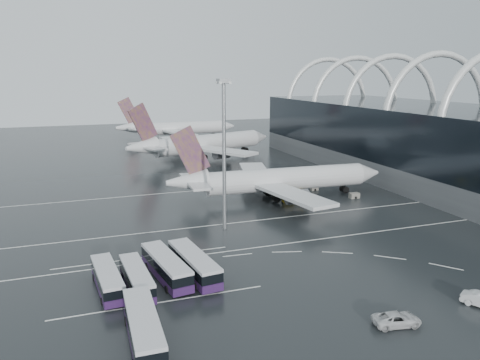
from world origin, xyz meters
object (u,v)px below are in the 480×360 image
object	(u,v)px
gse_cart_belly_b	(314,188)
gse_cart_belly_e	(277,193)
bus_row_near_d	(194,264)
bus_row_near_a	(107,279)
van_curve_a	(397,319)
bus_row_near_c	(166,266)
gse_cart_belly_d	(354,195)
airliner_main	(276,180)
bus_row_near_b	(137,278)
gse_cart_belly_a	(301,196)
airliner_gate_b	(201,144)
bus_row_far_a	(143,328)
gse_cart_belly_c	(288,199)
airliner_gate_c	(175,128)
floodlight_mast	(224,137)

from	to	relation	value
gse_cart_belly_b	gse_cart_belly_e	size ratio (longest dim) A/B	0.94
bus_row_near_d	gse_cart_belly_b	xyz separation A→B (m)	(41.50, 39.84, -1.38)
bus_row_near_a	van_curve_a	distance (m)	37.83
bus_row_near_c	gse_cart_belly_d	world-z (taller)	bus_row_near_c
airliner_main	bus_row_near_b	distance (m)	52.52
bus_row_near_c	gse_cart_belly_a	xyz separation A→B (m)	(38.66, 33.50, -1.30)
gse_cart_belly_a	bus_row_near_b	bearing A→B (deg)	-140.54
bus_row_near_c	gse_cart_belly_b	distance (m)	60.19
gse_cart_belly_b	gse_cart_belly_a	bearing A→B (deg)	-139.41
gse_cart_belly_e	airliner_gate_b	bearing A→B (deg)	94.51
bus_row_near_d	van_curve_a	size ratio (longest dim) A/B	2.49
bus_row_far_a	gse_cart_belly_a	size ratio (longest dim) A/B	6.76
bus_row_near_c	gse_cart_belly_e	size ratio (longest dim) A/B	6.98
gse_cart_belly_d	bus_row_near_d	bearing A→B (deg)	-147.54
van_curve_a	bus_row_near_a	bearing A→B (deg)	66.42
gse_cart_belly_c	gse_cart_belly_d	bearing A→B (deg)	-8.37
airliner_gate_c	floodlight_mast	size ratio (longest dim) A/B	1.90
airliner_gate_c	van_curve_a	size ratio (longest dim) A/B	9.29
bus_row_near_d	van_curve_a	distance (m)	28.84
bus_row_far_a	gse_cart_belly_e	xyz separation A→B (m)	(39.96, 53.66, -1.34)
bus_row_near_a	floodlight_mast	bearing A→B (deg)	-54.77
airliner_gate_b	bus_row_far_a	size ratio (longest dim) A/B	4.03
bus_row_near_c	gse_cart_belly_b	world-z (taller)	bus_row_near_c
airliner_main	bus_row_far_a	distance (m)	63.53
airliner_gate_b	floodlight_mast	distance (m)	76.92
bus_row_near_d	airliner_gate_c	bearing A→B (deg)	-18.16
airliner_gate_c	gse_cart_belly_b	size ratio (longest dim) A/B	28.08
airliner_gate_c	gse_cart_belly_a	size ratio (longest dim) A/B	25.76
airliner_gate_c	bus_row_far_a	bearing A→B (deg)	-102.62
airliner_gate_c	gse_cart_belly_b	bearing A→B (deg)	-81.99
floodlight_mast	airliner_gate_b	bearing A→B (deg)	78.33
bus_row_near_d	gse_cart_belly_c	distance (m)	44.25
airliner_main	van_curve_a	bearing A→B (deg)	-97.19
floodlight_mast	gse_cart_belly_d	distance (m)	41.30
airliner_main	bus_row_near_d	distance (m)	45.67
bus_row_far_a	gse_cart_belly_b	world-z (taller)	bus_row_far_a
bus_row_near_b	bus_row_far_a	size ratio (longest dim) A/B	0.88
gse_cart_belly_a	gse_cart_belly_b	distance (m)	9.02
gse_cart_belly_d	airliner_gate_c	bearing A→B (deg)	99.35
gse_cart_belly_b	gse_cart_belly_e	distance (m)	11.17
van_curve_a	gse_cart_belly_b	xyz separation A→B (m)	(22.36, 61.40, -0.28)
airliner_main	gse_cart_belly_c	distance (m)	5.31
gse_cart_belly_b	bus_row_near_a	bearing A→B (deg)	-143.11
bus_row_near_c	bus_row_near_d	world-z (taller)	bus_row_near_d
bus_row_near_d	bus_row_far_a	bearing A→B (deg)	140.69
airliner_main	bus_row_near_b	world-z (taller)	airliner_main
airliner_gate_c	bus_row_near_b	size ratio (longest dim) A/B	4.31
bus_row_near_d	gse_cart_belly_b	distance (m)	57.54
bus_row_far_a	van_curve_a	distance (m)	29.39
gse_cart_belly_b	bus_row_far_a	bearing A→B (deg)	-132.82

